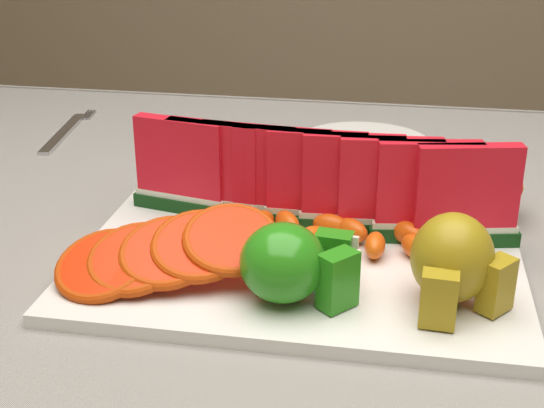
{
  "coord_description": "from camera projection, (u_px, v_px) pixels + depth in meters",
  "views": [
    {
      "loc": [
        0.14,
        -0.65,
        1.09
      ],
      "look_at": [
        0.03,
        -0.02,
        0.81
      ],
      "focal_mm": 50.0,
      "sensor_mm": 36.0,
      "label": 1
    }
  ],
  "objects": [
    {
      "name": "tablecloth",
      "position": [
        249.0,
        279.0,
        0.76
      ],
      "size": [
        1.53,
        1.03,
        0.2
      ],
      "color": "slate",
      "rests_on": "table"
    },
    {
      "name": "orange_fan_front",
      "position": [
        168.0,
        252.0,
        0.64
      ],
      "size": [
        0.21,
        0.13,
        0.06
      ],
      "color": "#EE4A00",
      "rests_on": "platter"
    },
    {
      "name": "watermelon_row",
      "position": [
        316.0,
        182.0,
        0.73
      ],
      "size": [
        0.39,
        0.07,
        0.1
      ],
      "color": "#0E3C15",
      "rests_on": "platter"
    },
    {
      "name": "pear_cluster",
      "position": [
        454.0,
        262.0,
        0.6
      ],
      "size": [
        0.09,
        0.09,
        0.07
      ],
      "color": "#91591B",
      "rests_on": "platter"
    },
    {
      "name": "orange_fan_back",
      "position": [
        342.0,
        177.0,
        0.81
      ],
      "size": [
        0.39,
        0.12,
        0.05
      ],
      "color": "#EE4A00",
      "rests_on": "platter"
    },
    {
      "name": "platter",
      "position": [
        300.0,
        256.0,
        0.7
      ],
      "size": [
        0.4,
        0.3,
        0.01
      ],
      "color": "silver",
      "rests_on": "tablecloth"
    },
    {
      "name": "fork",
      "position": [
        66.0,
        131.0,
        1.06
      ],
      "size": [
        0.04,
        0.2,
        0.0
      ],
      "color": "silver",
      "rests_on": "tablecloth"
    },
    {
      "name": "table",
      "position": [
        250.0,
        332.0,
        0.78
      ],
      "size": [
        1.4,
        0.9,
        0.75
      ],
      "color": "#503A1F",
      "rests_on": "ground"
    },
    {
      "name": "apple_cluster",
      "position": [
        292.0,
        264.0,
        0.61
      ],
      "size": [
        0.11,
        0.09,
        0.07
      ],
      "color": "#38910F",
      "rests_on": "platter"
    },
    {
      "name": "side_plate",
      "position": [
        363.0,
        146.0,
        0.99
      ],
      "size": [
        0.23,
        0.23,
        0.01
      ],
      "color": "silver",
      "rests_on": "tablecloth"
    },
    {
      "name": "tangerine_segments",
      "position": [
        317.0,
        232.0,
        0.71
      ],
      "size": [
        0.22,
        0.07,
        0.02
      ],
      "color": "#D43402",
      "rests_on": "platter"
    }
  ]
}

